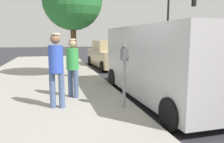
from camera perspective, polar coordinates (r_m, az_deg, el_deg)
name	(u,v)px	position (r m, az deg, el deg)	size (l,w,h in m)	color
ground_plane	(175,110)	(6.04, 15.61, -9.33)	(80.00, 80.00, 0.00)	#2D2D33
sidewalk_slab	(30,119)	(5.29, -20.13, -11.31)	(5.00, 32.00, 0.15)	#9E998E
parking_meter_near	(124,66)	(5.27, 3.16, 1.53)	(0.14, 0.18, 1.52)	gray
pedestrian_in_blue	(56,65)	(5.44, -14.00, 1.53)	(0.35, 0.34, 1.79)	#4C608C
pedestrian_in_green	(73,64)	(6.36, -9.98, 1.83)	(0.34, 0.34, 1.65)	#4C608C
parked_van	(165,61)	(6.65, 13.29, 2.57)	(2.24, 5.25, 2.15)	#BCBCC1
parked_sedan_behind	(109,55)	(13.69, -0.67, 4.13)	(2.13, 4.48, 1.65)	tan
traffic_light_corner	(178,15)	(18.66, 16.37, 13.51)	(2.48, 0.42, 5.20)	black
street_tree	(72,1)	(9.88, -10.01, 17.30)	(2.47, 2.47, 4.44)	brown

